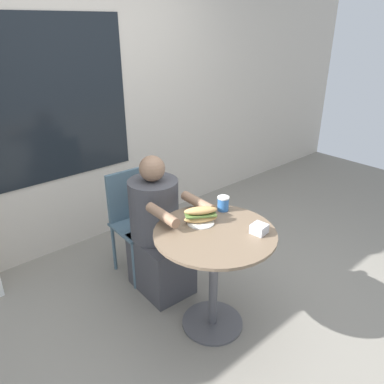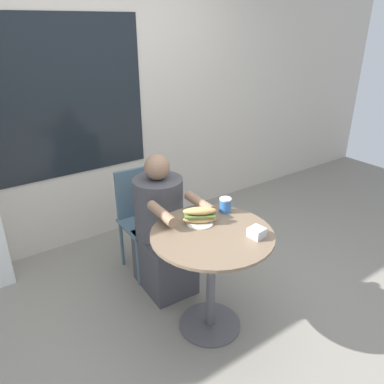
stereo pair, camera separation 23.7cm
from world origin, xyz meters
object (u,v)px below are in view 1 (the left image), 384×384
Objects in this scene: diner_chair at (133,213)px; sandwich_on_plate at (201,216)px; cafe_table at (214,258)px; drink_cup at (223,203)px; seated_diner at (158,236)px.

diner_chair is 0.85m from sandwich_on_plate.
drink_cup is at bearing 35.04° from cafe_table.
sandwich_on_plate is (0.01, 0.14, 0.25)m from cafe_table.
drink_cup is (0.25, 0.18, 0.25)m from cafe_table.
sandwich_on_plate is at bearing 94.48° from diner_chair.
cafe_table is 0.71× the size of seated_diner.
seated_diner is (-0.02, 0.59, -0.09)m from cafe_table.
drink_cup is (0.24, 0.03, -0.00)m from sandwich_on_plate.
diner_chair is at bearing -88.39° from seated_diner.
cafe_table is at bearing 93.65° from diner_chair.
sandwich_on_plate is (0.03, -0.44, 0.34)m from seated_diner.
sandwich_on_plate is (0.03, -0.79, 0.29)m from diner_chair.
diner_chair reaches higher than cafe_table.
cafe_table is 0.59m from seated_diner.
cafe_table is 3.44× the size of sandwich_on_plate.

